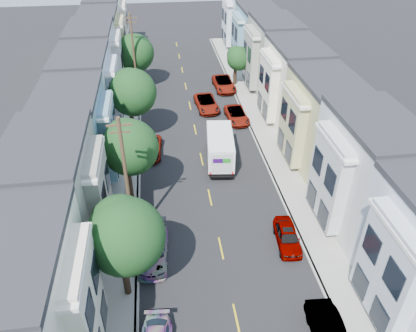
% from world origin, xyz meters
% --- Properties ---
extents(ground, '(160.00, 160.00, 0.00)m').
position_xyz_m(ground, '(0.00, 0.00, 0.00)').
color(ground, black).
rests_on(ground, ground).
extents(road_slab, '(12.00, 70.00, 0.02)m').
position_xyz_m(road_slab, '(0.00, 15.00, 0.01)').
color(road_slab, black).
rests_on(road_slab, ground).
extents(curb_left, '(0.30, 70.00, 0.15)m').
position_xyz_m(curb_left, '(-6.05, 15.00, 0.07)').
color(curb_left, gray).
rests_on(curb_left, ground).
extents(curb_right, '(0.30, 70.00, 0.15)m').
position_xyz_m(curb_right, '(6.05, 15.00, 0.07)').
color(curb_right, gray).
rests_on(curb_right, ground).
extents(sidewalk_left, '(2.60, 70.00, 0.15)m').
position_xyz_m(sidewalk_left, '(-7.35, 15.00, 0.07)').
color(sidewalk_left, gray).
rests_on(sidewalk_left, ground).
extents(sidewalk_right, '(2.60, 70.00, 0.15)m').
position_xyz_m(sidewalk_right, '(7.35, 15.00, 0.07)').
color(sidewalk_right, gray).
rests_on(sidewalk_right, ground).
extents(centerline, '(0.12, 70.00, 0.01)m').
position_xyz_m(centerline, '(0.00, 15.00, 0.00)').
color(centerline, gold).
rests_on(centerline, ground).
extents(townhouse_row_left, '(5.00, 70.00, 8.50)m').
position_xyz_m(townhouse_row_left, '(-11.15, 15.00, 0.00)').
color(townhouse_row_left, tan).
rests_on(townhouse_row_left, ground).
extents(townhouse_row_right, '(5.00, 70.00, 8.50)m').
position_xyz_m(townhouse_row_right, '(11.15, 15.00, 0.00)').
color(townhouse_row_right, tan).
rests_on(townhouse_row_right, ground).
extents(tree_b, '(4.70, 4.70, 7.41)m').
position_xyz_m(tree_b, '(-6.30, -3.19, 5.03)').
color(tree_b, black).
rests_on(tree_b, ground).
extents(tree_c, '(4.48, 4.48, 7.37)m').
position_xyz_m(tree_c, '(-6.30, 6.63, 5.11)').
color(tree_c, black).
rests_on(tree_c, ground).
extents(tree_d, '(4.70, 4.70, 7.62)m').
position_xyz_m(tree_d, '(-6.30, 16.82, 5.25)').
color(tree_d, black).
rests_on(tree_d, ground).
extents(tree_e, '(4.70, 4.70, 7.02)m').
position_xyz_m(tree_e, '(-6.30, 30.50, 4.65)').
color(tree_e, black).
rests_on(tree_e, ground).
extents(tree_far_r, '(3.10, 3.10, 5.15)m').
position_xyz_m(tree_far_r, '(6.90, 29.65, 3.56)').
color(tree_far_r, black).
rests_on(tree_far_r, ground).
extents(utility_pole_near, '(1.60, 0.26, 10.00)m').
position_xyz_m(utility_pole_near, '(-6.30, 2.00, 5.15)').
color(utility_pole_near, '#42301E').
rests_on(utility_pole_near, ground).
extents(utility_pole_far, '(1.60, 0.26, 10.00)m').
position_xyz_m(utility_pole_far, '(-6.30, 28.00, 5.15)').
color(utility_pole_far, '#42301E').
rests_on(utility_pole_far, ground).
extents(fedex_truck, '(2.40, 6.25, 3.00)m').
position_xyz_m(fedex_truck, '(1.69, 11.36, 1.67)').
color(fedex_truck, white).
rests_on(fedex_truck, ground).
extents(lead_sedan, '(2.79, 5.37, 1.44)m').
position_xyz_m(lead_sedan, '(1.88, 22.87, 0.72)').
color(lead_sedan, black).
rests_on(lead_sedan, ground).
extents(parked_left_c, '(2.45, 5.14, 1.50)m').
position_xyz_m(parked_left_c, '(-4.90, -0.14, 0.75)').
color(parked_left_c, '#989898').
rests_on(parked_left_c, ground).
extents(parked_left_d, '(2.44, 4.77, 1.29)m').
position_xyz_m(parked_left_d, '(-4.90, 13.63, 0.64)').
color(parked_left_d, '#5E140F').
rests_on(parked_left_d, ground).
extents(parked_right_b, '(1.98, 4.38, 1.38)m').
position_xyz_m(parked_right_b, '(4.90, -0.14, 0.69)').
color(parked_right_b, silver).
rests_on(parked_right_b, ground).
extents(parked_right_c, '(2.42, 4.88, 1.33)m').
position_xyz_m(parked_right_c, '(4.90, 19.50, 0.66)').
color(parked_right_c, black).
rests_on(parked_right_c, ground).
extents(parked_right_d, '(2.67, 5.47, 1.50)m').
position_xyz_m(parked_right_d, '(4.90, 28.38, 0.75)').
color(parked_right_d, black).
rests_on(parked_right_d, ground).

